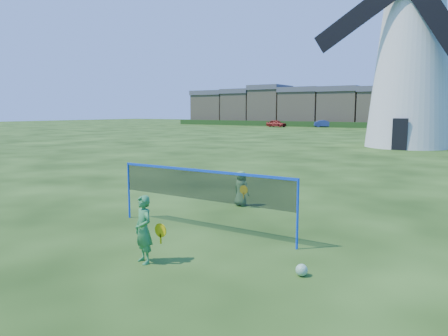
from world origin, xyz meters
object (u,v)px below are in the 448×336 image
Objects in this scene: windmill at (411,61)px; player_girl at (144,229)px; player_boy at (241,188)px; car_right at (325,124)px; badminton_net at (202,186)px; play_ball at (302,270)px; car_left at (276,123)px.

windmill reaches higher than player_girl.
car_right is at bearing -62.67° from player_boy.
player_girl reaches higher than player_boy.
badminton_net reaches higher than play_ball.
car_left is (-27.77, 62.47, -0.49)m from badminton_net.
car_right is at bearing 127.11° from player_girl.
car_left is at bearing 115.86° from play_ball.
player_girl is 0.34× the size of car_right.
badminton_net is 3.08m from player_boy.
player_girl is 71.50m from car_right.
badminton_net is 69.14m from car_right.
play_ball is at bearing 175.26° from car_right.
play_ball is at bearing -147.11° from car_left.
player_girl is (0.25, -31.22, -6.25)m from windmill.
play_ball is (3.15, -1.33, -1.03)m from badminton_net.
car_right is (-22.99, 67.57, 0.53)m from play_ball.
badminton_net is at bearing 112.23° from player_boy.
car_right is (-19.88, 37.39, -6.28)m from windmill.
windmill is 29.42m from badminton_net.
windmill is at bearing -175.53° from car_right.
player_girl reaches higher than play_ball.
player_girl is (0.29, -2.37, -0.47)m from badminton_net.
play_ball is 0.06× the size of car_left.
windmill is 42.81m from car_right.
windmill is 3.95× the size of badminton_net.
car_left is (-30.93, 63.81, 0.54)m from play_ball.
player_girl is 6.10× the size of play_ball.
windmill is 31.84m from player_girl.
car_left is at bearing -55.04° from player_boy.
player_girl is 0.35× the size of car_left.
car_left is 0.98× the size of car_right.
player_boy is 66.13m from car_right.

